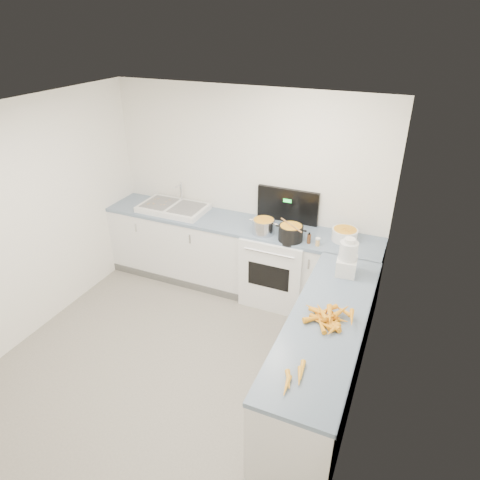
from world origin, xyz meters
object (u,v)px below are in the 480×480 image
at_px(mixing_bowl, 345,235).
at_px(food_processor, 347,259).
at_px(steel_pot, 264,227).
at_px(black_pot, 291,234).
at_px(spice_jar, 318,243).
at_px(sink, 173,208).
at_px(stove, 278,265).
at_px(extract_bottle, 309,239).

distance_m(mixing_bowl, food_processor, 0.72).
distance_m(steel_pot, black_pot, 0.34).
bearing_deg(spice_jar, mixing_bowl, 45.90).
bearing_deg(sink, spice_jar, -5.70).
height_order(stove, black_pot, stove).
bearing_deg(black_pot, steel_pot, 173.40).
height_order(sink, black_pot, sink).
bearing_deg(mixing_bowl, extract_bottle, -146.52).
relative_size(sink, spice_jar, 10.93).
xyz_separation_m(spice_jar, food_processor, (0.39, -0.44, 0.13)).
bearing_deg(black_pot, mixing_bowl, 23.26).
bearing_deg(spice_jar, black_pot, 177.94).
xyz_separation_m(mixing_bowl, spice_jar, (-0.24, -0.25, -0.03)).
bearing_deg(black_pot, stove, 138.31).
bearing_deg(black_pot, food_processor, -32.58).
bearing_deg(food_processor, spice_jar, 131.78).
relative_size(black_pot, spice_jar, 3.50).
bearing_deg(food_processor, steel_pot, 154.84).
xyz_separation_m(steel_pot, mixing_bowl, (0.90, 0.20, -0.01)).
relative_size(stove, food_processor, 3.53).
bearing_deg(mixing_bowl, spice_jar, -134.10).
bearing_deg(stove, mixing_bowl, 5.49).
height_order(steel_pot, extract_bottle, steel_pot).
bearing_deg(mixing_bowl, black_pot, -156.74).
distance_m(black_pot, spice_jar, 0.32).
bearing_deg(spice_jar, stove, 160.39).
relative_size(black_pot, extract_bottle, 2.62).
distance_m(mixing_bowl, spice_jar, 0.35).
bearing_deg(sink, stove, -0.62).
bearing_deg(mixing_bowl, food_processor, -77.65).
xyz_separation_m(sink, mixing_bowl, (2.20, 0.06, 0.03)).
xyz_separation_m(stove, steel_pot, (-0.15, -0.13, 0.54)).
distance_m(sink, steel_pot, 1.31).
xyz_separation_m(stove, extract_bottle, (0.40, -0.16, 0.52)).
distance_m(black_pot, food_processor, 0.85).
height_order(black_pot, spice_jar, black_pot).
xyz_separation_m(steel_pot, spice_jar, (0.65, -0.05, -0.04)).
relative_size(mixing_bowl, extract_bottle, 2.74).
height_order(sink, extract_bottle, sink).
relative_size(sink, mixing_bowl, 2.99).
bearing_deg(sink, steel_pot, -6.34).
xyz_separation_m(sink, spice_jar, (1.95, -0.19, 0.00)).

